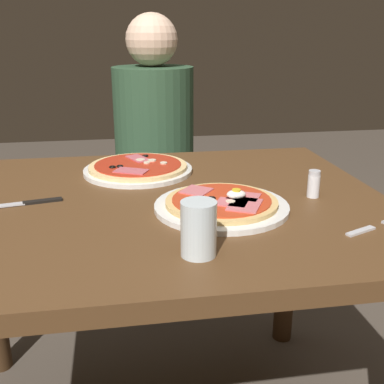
{
  "coord_description": "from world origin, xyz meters",
  "views": [
    {
      "loc": [
        -0.08,
        -1.07,
        1.12
      ],
      "look_at": [
        0.09,
        -0.04,
        0.76
      ],
      "focal_mm": 44.41,
      "sensor_mm": 36.0,
      "label": 1
    }
  ],
  "objects_px": {
    "pizza_foreground": "(222,204)",
    "water_glass_near": "(199,232)",
    "dining_table": "(153,242)",
    "salt_shaker": "(314,184)",
    "knife": "(26,203)",
    "diner_person": "(155,170)",
    "fork": "(370,228)",
    "pizza_across_left": "(138,168)"
  },
  "relations": [
    {
      "from": "pizza_foreground",
      "to": "water_glass_near",
      "type": "height_order",
      "value": "water_glass_near"
    },
    {
      "from": "dining_table",
      "to": "water_glass_near",
      "type": "xyz_separation_m",
      "value": [
        0.06,
        -0.31,
        0.15
      ]
    },
    {
      "from": "dining_table",
      "to": "salt_shaker",
      "type": "height_order",
      "value": "salt_shaker"
    },
    {
      "from": "dining_table",
      "to": "water_glass_near",
      "type": "height_order",
      "value": "water_glass_near"
    },
    {
      "from": "knife",
      "to": "salt_shaker",
      "type": "distance_m",
      "value": 0.69
    },
    {
      "from": "water_glass_near",
      "to": "diner_person",
      "type": "height_order",
      "value": "diner_person"
    },
    {
      "from": "fork",
      "to": "diner_person",
      "type": "xyz_separation_m",
      "value": [
        -0.35,
        1.08,
        -0.17
      ]
    },
    {
      "from": "pizza_foreground",
      "to": "dining_table",
      "type": "bearing_deg",
      "value": 150.21
    },
    {
      "from": "pizza_foreground",
      "to": "pizza_across_left",
      "type": "xyz_separation_m",
      "value": [
        -0.17,
        0.33,
        -0.0
      ]
    },
    {
      "from": "pizza_across_left",
      "to": "salt_shaker",
      "type": "bearing_deg",
      "value": -34.38
    },
    {
      "from": "dining_table",
      "to": "pizza_foreground",
      "type": "relative_size",
      "value": 3.72
    },
    {
      "from": "salt_shaker",
      "to": "pizza_across_left",
      "type": "bearing_deg",
      "value": 145.62
    },
    {
      "from": "knife",
      "to": "diner_person",
      "type": "relative_size",
      "value": 0.17
    },
    {
      "from": "water_glass_near",
      "to": "fork",
      "type": "xyz_separation_m",
      "value": [
        0.37,
        0.06,
        -0.04
      ]
    },
    {
      "from": "fork",
      "to": "salt_shaker",
      "type": "bearing_deg",
      "value": 99.82
    },
    {
      "from": "diner_person",
      "to": "salt_shaker",
      "type": "bearing_deg",
      "value": 109.79
    },
    {
      "from": "dining_table",
      "to": "fork",
      "type": "bearing_deg",
      "value": -30.26
    },
    {
      "from": "fork",
      "to": "salt_shaker",
      "type": "distance_m",
      "value": 0.21
    },
    {
      "from": "dining_table",
      "to": "pizza_across_left",
      "type": "bearing_deg",
      "value": 94.46
    },
    {
      "from": "dining_table",
      "to": "salt_shaker",
      "type": "relative_size",
      "value": 17.07
    },
    {
      "from": "water_glass_near",
      "to": "fork",
      "type": "relative_size",
      "value": 0.68
    },
    {
      "from": "pizza_across_left",
      "to": "water_glass_near",
      "type": "bearing_deg",
      "value": -81.82
    },
    {
      "from": "pizza_foreground",
      "to": "pizza_across_left",
      "type": "distance_m",
      "value": 0.37
    },
    {
      "from": "pizza_foreground",
      "to": "fork",
      "type": "height_order",
      "value": "pizza_foreground"
    },
    {
      "from": "diner_person",
      "to": "pizza_across_left",
      "type": "bearing_deg",
      "value": 80.56
    },
    {
      "from": "fork",
      "to": "water_glass_near",
      "type": "bearing_deg",
      "value": -171.27
    },
    {
      "from": "fork",
      "to": "diner_person",
      "type": "relative_size",
      "value": 0.13
    },
    {
      "from": "dining_table",
      "to": "fork",
      "type": "xyz_separation_m",
      "value": [
        0.43,
        -0.25,
        0.11
      ]
    },
    {
      "from": "dining_table",
      "to": "knife",
      "type": "relative_size",
      "value": 5.87
    },
    {
      "from": "knife",
      "to": "salt_shaker",
      "type": "bearing_deg",
      "value": -5.01
    },
    {
      "from": "dining_table",
      "to": "diner_person",
      "type": "bearing_deg",
      "value": 84.54
    },
    {
      "from": "diner_person",
      "to": "pizza_foreground",
      "type": "bearing_deg",
      "value": 94.61
    },
    {
      "from": "water_glass_near",
      "to": "knife",
      "type": "relative_size",
      "value": 0.53
    },
    {
      "from": "dining_table",
      "to": "diner_person",
      "type": "relative_size",
      "value": 0.97
    },
    {
      "from": "fork",
      "to": "diner_person",
      "type": "bearing_deg",
      "value": 107.93
    },
    {
      "from": "dining_table",
      "to": "water_glass_near",
      "type": "bearing_deg",
      "value": -78.94
    },
    {
      "from": "water_glass_near",
      "to": "salt_shaker",
      "type": "distance_m",
      "value": 0.42
    },
    {
      "from": "pizza_foreground",
      "to": "diner_person",
      "type": "xyz_separation_m",
      "value": [
        -0.07,
        0.92,
        -0.18
      ]
    },
    {
      "from": "pizza_foreground",
      "to": "pizza_across_left",
      "type": "bearing_deg",
      "value": 117.67
    },
    {
      "from": "pizza_foreground",
      "to": "diner_person",
      "type": "relative_size",
      "value": 0.26
    },
    {
      "from": "dining_table",
      "to": "knife",
      "type": "height_order",
      "value": "knife"
    },
    {
      "from": "pizza_across_left",
      "to": "fork",
      "type": "xyz_separation_m",
      "value": [
        0.45,
        -0.49,
        -0.01
      ]
    }
  ]
}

